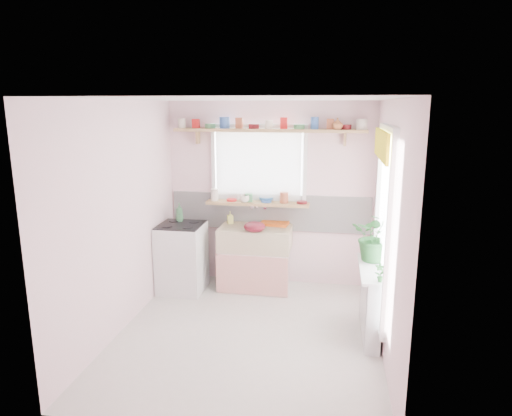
# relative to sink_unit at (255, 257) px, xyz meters

# --- Properties ---
(room) EXTENTS (3.20, 3.20, 3.20)m
(room) POSITION_rel_sink_unit_xyz_m (0.81, -0.43, 0.94)
(room) COLOR silver
(room) RESTS_ON ground
(sink_unit) EXTENTS (0.95, 0.65, 1.11)m
(sink_unit) POSITION_rel_sink_unit_xyz_m (0.00, 0.00, 0.00)
(sink_unit) COLOR white
(sink_unit) RESTS_ON ground
(cooker) EXTENTS (0.58, 0.58, 0.93)m
(cooker) POSITION_rel_sink_unit_xyz_m (-0.95, -0.24, 0.03)
(cooker) COLOR white
(cooker) RESTS_ON ground
(radiator_ledge) EXTENTS (0.22, 0.95, 0.78)m
(radiator_ledge) POSITION_rel_sink_unit_xyz_m (1.45, -1.09, -0.03)
(radiator_ledge) COLOR white
(radiator_ledge) RESTS_ON ground
(windowsill) EXTENTS (1.40, 0.22, 0.04)m
(windowsill) POSITION_rel_sink_unit_xyz_m (-0.00, 0.19, 0.71)
(windowsill) COLOR tan
(windowsill) RESTS_ON room
(pine_shelf) EXTENTS (2.52, 0.24, 0.04)m
(pine_shelf) POSITION_rel_sink_unit_xyz_m (0.15, 0.18, 1.69)
(pine_shelf) COLOR tan
(pine_shelf) RESTS_ON room
(shelf_crockery) EXTENTS (2.47, 0.11, 0.12)m
(shelf_crockery) POSITION_rel_sink_unit_xyz_m (0.13, 0.18, 1.76)
(shelf_crockery) COLOR silver
(shelf_crockery) RESTS_ON pine_shelf
(sill_crockery) EXTENTS (1.35, 0.11, 0.12)m
(sill_crockery) POSITION_rel_sink_unit_xyz_m (-0.05, 0.19, 0.78)
(sill_crockery) COLOR silver
(sill_crockery) RESTS_ON windowsill
(dish_tray) EXTENTS (0.40, 0.32, 0.04)m
(dish_tray) POSITION_rel_sink_unit_xyz_m (0.24, 0.21, 0.44)
(dish_tray) COLOR #E05C13
(dish_tray) RESTS_ON sink_unit
(colander) EXTENTS (0.32, 0.32, 0.13)m
(colander) POSITION_rel_sink_unit_xyz_m (0.03, -0.19, 0.48)
(colander) COLOR #5C0F1B
(colander) RESTS_ON sink_unit
(jade_plant) EXTENTS (0.57, 0.51, 0.55)m
(jade_plant) POSITION_rel_sink_unit_xyz_m (1.48, -0.87, 0.62)
(jade_plant) COLOR #255E29
(jade_plant) RESTS_ON radiator_ledge
(fruit_bowl) EXTENTS (0.35, 0.35, 0.07)m
(fruit_bowl) POSITION_rel_sink_unit_xyz_m (1.48, -0.69, 0.38)
(fruit_bowl) COLOR silver
(fruit_bowl) RESTS_ON radiator_ledge
(herb_pot) EXTENTS (0.11, 0.08, 0.19)m
(herb_pot) POSITION_rel_sink_unit_xyz_m (1.48, -1.49, 0.44)
(herb_pot) COLOR #2D712E
(herb_pot) RESTS_ON radiator_ledge
(soap_bottle_sink) EXTENTS (0.10, 0.10, 0.17)m
(soap_bottle_sink) POSITION_rel_sink_unit_xyz_m (-0.38, 0.15, 0.50)
(soap_bottle_sink) COLOR #E1E566
(soap_bottle_sink) RESTS_ON sink_unit
(sill_cup) EXTENTS (0.13, 0.13, 0.10)m
(sill_cup) POSITION_rel_sink_unit_xyz_m (-0.17, 0.13, 0.78)
(sill_cup) COLOR white
(sill_cup) RESTS_ON windowsill
(sill_bowl) EXTENTS (0.22, 0.22, 0.06)m
(sill_bowl) POSITION_rel_sink_unit_xyz_m (0.11, 0.25, 0.76)
(sill_bowl) COLOR #30679E
(sill_bowl) RESTS_ON windowsill
(shelf_vase) EXTENTS (0.18, 0.18, 0.15)m
(shelf_vase) POSITION_rel_sink_unit_xyz_m (1.03, 0.12, 1.78)
(shelf_vase) COLOR #97572E
(shelf_vase) RESTS_ON pine_shelf
(cooker_bottle) EXTENTS (0.12, 0.13, 0.25)m
(cooker_bottle) POSITION_rel_sink_unit_xyz_m (-1.02, -0.09, 0.61)
(cooker_bottle) COLOR #3D7B4B
(cooker_bottle) RESTS_ON cooker
(fruit) EXTENTS (0.20, 0.14, 0.10)m
(fruit) POSITION_rel_sink_unit_xyz_m (1.49, -0.69, 0.43)
(fruit) COLOR orange
(fruit) RESTS_ON fruit_bowl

